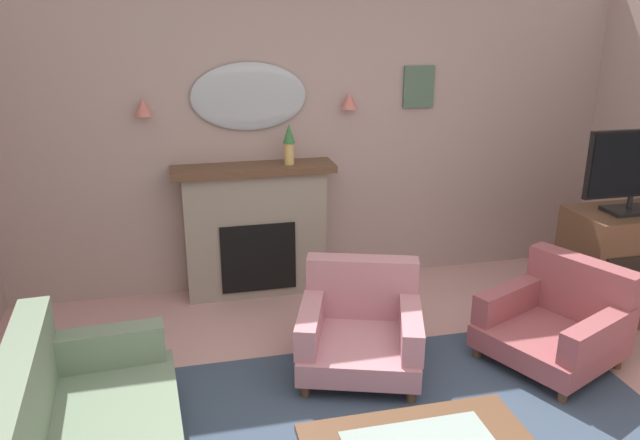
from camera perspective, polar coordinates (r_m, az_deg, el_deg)
name	(u,v)px	position (r m, az deg, el deg)	size (l,w,h in m)	color
wall_back	(318,131)	(5.47, -0.18, 8.25)	(6.43, 0.10, 2.78)	#B29993
fireplace	(256,232)	(5.37, -5.95, -1.09)	(1.36, 0.36, 1.16)	gray
mantel_vase_centre	(289,142)	(5.18, -2.88, 7.17)	(0.10, 0.10, 0.34)	tan
wall_mirror	(249,97)	(5.24, -6.58, 11.24)	(0.96, 0.06, 0.56)	#B2BCC6
wall_sconce_left	(143,107)	(5.17, -16.02, 9.98)	(0.14, 0.14, 0.14)	#D17066
wall_sconce_right	(349,100)	(5.37, 2.72, 10.97)	(0.14, 0.14, 0.14)	#D17066
framed_picture	(419,87)	(5.62, 9.10, 12.03)	(0.28, 0.03, 0.36)	#4C6B56
armchair_near_fireplace	(558,320)	(4.74, 21.15, -8.63)	(1.08, 1.07, 0.71)	#934C51
armchair_beside_couch	(360,325)	(4.37, 3.75, -9.65)	(1.02, 1.03, 0.71)	#B77A84
tv_cabinet	(618,265)	(5.52, 25.77, -3.72)	(0.80, 0.57, 0.90)	brown
tv_flatscreen	(636,169)	(5.28, 27.11, 4.23)	(0.84, 0.24, 0.65)	black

